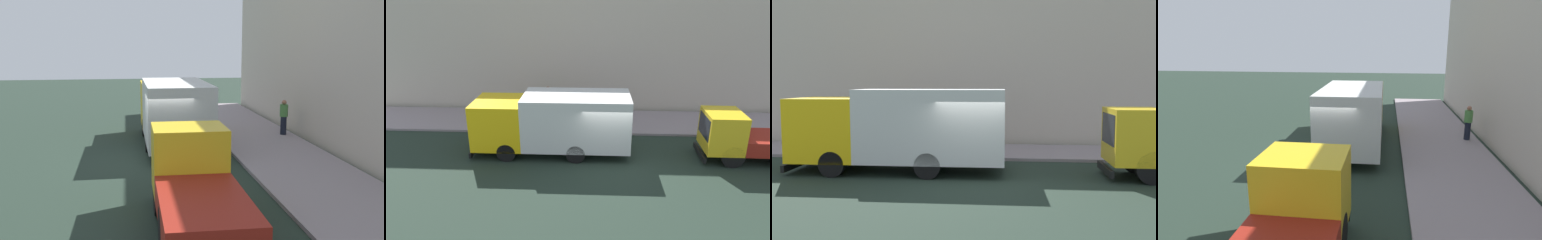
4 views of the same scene
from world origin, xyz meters
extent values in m
plane|color=#202F25|center=(0.00, 0.00, 0.00)|extent=(80.00, 80.00, 0.00)
cube|color=gray|center=(4.90, 0.00, 0.06)|extent=(3.81, 30.00, 0.12)
cube|color=beige|center=(7.31, 0.00, 4.69)|extent=(0.50, 30.00, 9.38)
cube|color=yellow|center=(0.83, 5.19, 1.50)|extent=(2.53, 2.34, 2.14)
cube|color=black|center=(0.82, 6.33, 1.76)|extent=(2.12, 0.07, 1.20)
cube|color=silver|center=(0.85, 1.56, 1.65)|extent=(2.55, 4.96, 2.44)
cube|color=black|center=(0.82, 6.41, 0.24)|extent=(2.42, 0.13, 0.24)
cylinder|color=black|center=(-0.28, 4.72, 0.43)|extent=(0.30, 0.86, 0.86)
cylinder|color=black|center=(1.94, 4.73, 0.43)|extent=(0.30, 0.86, 0.86)
cylinder|color=black|center=(-0.26, 1.55, 0.43)|extent=(0.30, 0.86, 0.86)
cylinder|color=black|center=(1.96, 1.56, 0.43)|extent=(0.30, 0.86, 0.86)
cube|color=gold|center=(0.48, -5.08, 1.39)|extent=(1.95, 1.64, 1.77)
cube|color=black|center=(0.49, -4.29, 1.61)|extent=(1.63, 0.08, 0.99)
cube|color=black|center=(0.49, -4.21, 0.28)|extent=(1.86, 0.14, 0.24)
cylinder|color=black|center=(-0.34, -5.40, 0.51)|extent=(0.31, 1.02, 1.02)
cylinder|color=black|center=(1.30, -5.42, 0.51)|extent=(0.31, 1.02, 1.02)
cylinder|color=black|center=(1.27, -7.63, 0.51)|extent=(0.31, 1.02, 1.02)
cylinder|color=black|center=(6.24, 3.64, 0.56)|extent=(0.39, 0.39, 0.87)
cylinder|color=#478340|center=(6.24, 3.64, 1.28)|extent=(0.53, 0.53, 0.57)
sphere|color=#98614B|center=(6.24, 3.64, 1.68)|extent=(0.22, 0.22, 0.22)
camera|label=1|loc=(-1.12, -16.71, 4.46)|focal=42.30mm
camera|label=2|loc=(-14.59, 0.69, 7.46)|focal=32.86mm
camera|label=3|loc=(-13.15, -0.85, 3.09)|focal=38.50mm
camera|label=4|loc=(2.28, -11.46, 4.67)|focal=29.10mm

